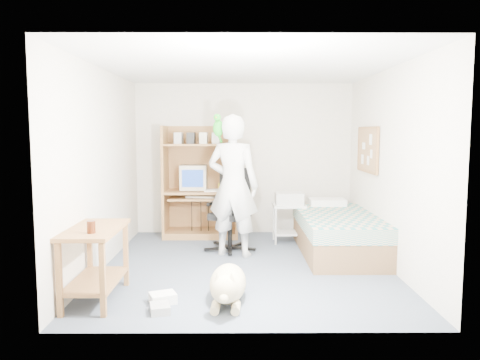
{
  "coord_description": "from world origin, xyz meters",
  "views": [
    {
      "loc": [
        -0.11,
        -5.84,
        1.72
      ],
      "look_at": [
        -0.07,
        0.53,
        1.05
      ],
      "focal_mm": 35.0,
      "sensor_mm": 36.0,
      "label": 1
    }
  ],
  "objects": [
    {
      "name": "dog",
      "position": [
        -0.21,
        -1.28,
        0.19
      ],
      "size": [
        0.41,
        1.15,
        0.43
      ],
      "rotation": [
        0.0,
        0.0,
        -0.05
      ],
      "color": "tan",
      "rests_on": "floor"
    },
    {
      "name": "person",
      "position": [
        -0.17,
        0.52,
        0.97
      ],
      "size": [
        0.81,
        0.65,
        1.94
      ],
      "primitive_type": "imported",
      "rotation": [
        0.0,
        0.0,
        2.84
      ],
      "color": "silver",
      "rests_on": "floor"
    },
    {
      "name": "keyboard",
      "position": [
        -0.7,
        1.58,
        0.67
      ],
      "size": [
        0.47,
        0.21,
        0.03
      ],
      "primitive_type": "cube",
      "rotation": [
        0.0,
        0.0,
        -0.12
      ],
      "color": "beige",
      "rests_on": "computer_hutch"
    },
    {
      "name": "office_chair",
      "position": [
        -0.2,
        0.83,
        0.42
      ],
      "size": [
        0.66,
        0.67,
        1.17
      ],
      "rotation": [
        0.0,
        0.0,
        -0.3
      ],
      "color": "black",
      "rests_on": "floor"
    },
    {
      "name": "side_desk",
      "position": [
        -1.55,
        -1.2,
        0.49
      ],
      "size": [
        0.5,
        1.0,
        0.75
      ],
      "color": "brown",
      "rests_on": "floor"
    },
    {
      "name": "printer_cart",
      "position": [
        0.69,
        1.27,
        0.4
      ],
      "size": [
        0.5,
        0.4,
        0.6
      ],
      "rotation": [
        0.0,
        0.0,
        0.01
      ],
      "color": "silver",
      "rests_on": "floor"
    },
    {
      "name": "floor",
      "position": [
        0.0,
        0.0,
        0.0
      ],
      "size": [
        4.0,
        4.0,
        0.0
      ],
      "primitive_type": "plane",
      "color": "#4A5365",
      "rests_on": "ground"
    },
    {
      "name": "crt_monitor",
      "position": [
        -0.82,
        1.75,
        0.97
      ],
      "size": [
        0.42,
        0.45,
        0.4
      ],
      "rotation": [
        0.0,
        0.0,
        0.01
      ],
      "color": "beige",
      "rests_on": "computer_hutch"
    },
    {
      "name": "printer",
      "position": [
        0.69,
        1.27,
        0.69
      ],
      "size": [
        0.42,
        0.33,
        0.18
      ],
      "primitive_type": "cube",
      "rotation": [
        0.0,
        0.0,
        0.01
      ],
      "color": "#BBBBB6",
      "rests_on": "printer_cart"
    },
    {
      "name": "wall_back",
      "position": [
        0.0,
        2.0,
        1.25
      ],
      "size": [
        3.6,
        0.02,
        2.5
      ],
      "primitive_type": "cube",
      "color": "beige",
      "rests_on": "floor"
    },
    {
      "name": "bed",
      "position": [
        1.3,
        0.62,
        0.29
      ],
      "size": [
        1.02,
        2.02,
        0.66
      ],
      "color": "brown",
      "rests_on": "floor"
    },
    {
      "name": "floor_box_b",
      "position": [
        -0.85,
        -1.55,
        0.04
      ],
      "size": [
        0.23,
        0.26,
        0.08
      ],
      "primitive_type": "cube",
      "rotation": [
        0.0,
        0.0,
        0.24
      ],
      "color": "#ACABA7",
      "rests_on": "floor"
    },
    {
      "name": "floor_box_a",
      "position": [
        -0.86,
        -1.29,
        0.05
      ],
      "size": [
        0.31,
        0.28,
        0.1
      ],
      "primitive_type": "cube",
      "rotation": [
        0.0,
        0.0,
        0.4
      ],
      "color": "white",
      "rests_on": "floor"
    },
    {
      "name": "wall_right",
      "position": [
        1.8,
        0.0,
        1.25
      ],
      "size": [
        0.02,
        4.0,
        2.5
      ],
      "primitive_type": "cube",
      "color": "beige",
      "rests_on": "floor"
    },
    {
      "name": "wall_left",
      "position": [
        -1.8,
        0.0,
        1.25
      ],
      "size": [
        0.02,
        4.0,
        2.5
      ],
      "primitive_type": "cube",
      "color": "beige",
      "rests_on": "floor"
    },
    {
      "name": "corkboard",
      "position": [
        1.77,
        0.9,
        1.45
      ],
      "size": [
        0.04,
        0.94,
        0.66
      ],
      "color": "olive",
      "rests_on": "wall_right"
    },
    {
      "name": "ceiling",
      "position": [
        0.0,
        0.0,
        2.5
      ],
      "size": [
        3.6,
        4.0,
        0.02
      ],
      "primitive_type": "cube",
      "color": "white",
      "rests_on": "wall_back"
    },
    {
      "name": "computer_hutch",
      "position": [
        -0.7,
        1.74,
        0.82
      ],
      "size": [
        1.2,
        0.63,
        1.8
      ],
      "color": "brown",
      "rests_on": "floor"
    },
    {
      "name": "parrot",
      "position": [
        -0.37,
        0.54,
        1.78
      ],
      "size": [
        0.14,
        0.25,
        0.39
      ],
      "rotation": [
        0.0,
        0.0,
        -0.3
      ],
      "color": "#148F1B",
      "rests_on": "person"
    },
    {
      "name": "pencil_cup",
      "position": [
        -0.38,
        1.65,
        0.82
      ],
      "size": [
        0.08,
        0.08,
        0.12
      ],
      "primitive_type": "cylinder",
      "color": "gold",
      "rests_on": "computer_hutch"
    },
    {
      "name": "drink_glass",
      "position": [
        -1.5,
        -1.46,
        0.81
      ],
      "size": [
        0.08,
        0.08,
        0.12
      ],
      "primitive_type": "cylinder",
      "color": "#3E190A",
      "rests_on": "side_desk"
    }
  ]
}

